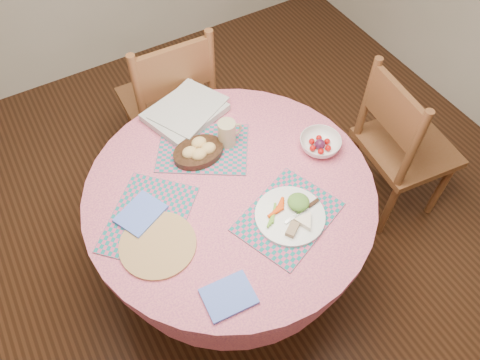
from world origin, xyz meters
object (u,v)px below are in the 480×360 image
object	(u,v)px
chair_back	(171,101)
bread_bowl	(198,151)
wicker_trivet	(158,245)
chair_right	(400,145)
dinner_plate	(292,215)
dining_table	(231,214)
latte_mug	(227,133)
fruit_bowl	(320,144)

from	to	relation	value
chair_back	bread_bowl	xyz separation A→B (m)	(-0.11, -0.60, 0.25)
bread_bowl	wicker_trivet	bearing A→B (deg)	-136.84
wicker_trivet	chair_right	bearing A→B (deg)	2.00
dinner_plate	chair_back	bearing A→B (deg)	93.42
dining_table	wicker_trivet	xyz separation A→B (m)	(-0.37, -0.10, 0.20)
latte_mug	fruit_bowl	distance (m)	0.42
dining_table	chair_back	bearing A→B (deg)	84.27
wicker_trivet	fruit_bowl	world-z (taller)	fruit_bowl
dining_table	chair_back	world-z (taller)	chair_back
dinner_plate	fruit_bowl	distance (m)	0.40
dining_table	wicker_trivet	world-z (taller)	wicker_trivet
dinner_plate	chair_right	bearing A→B (deg)	13.50
chair_back	wicker_trivet	world-z (taller)	chair_back
dining_table	chair_right	distance (m)	0.99
chair_right	chair_back	bearing A→B (deg)	52.47
wicker_trivet	dinner_plate	xyz separation A→B (m)	(0.52, -0.16, 0.02)
dining_table	chair_right	xyz separation A→B (m)	(0.99, -0.05, -0.04)
dinner_plate	fruit_bowl	xyz separation A→B (m)	(0.31, 0.25, 0.01)
dining_table	bread_bowl	world-z (taller)	bread_bowl
chair_back	wicker_trivet	bearing A→B (deg)	65.67
fruit_bowl	chair_right	bearing A→B (deg)	-4.63
dinner_plate	fruit_bowl	size ratio (longest dim) A/B	1.38
dining_table	chair_right	bearing A→B (deg)	-2.75
wicker_trivet	dinner_plate	distance (m)	0.54
chair_right	latte_mug	bearing A→B (deg)	78.77
chair_right	chair_back	size ratio (longest dim) A/B	0.96
chair_right	dinner_plate	bearing A→B (deg)	109.81
wicker_trivet	bread_bowl	xyz separation A→B (m)	(0.34, 0.32, 0.03)
dinner_plate	bread_bowl	size ratio (longest dim) A/B	1.23
wicker_trivet	bread_bowl	distance (m)	0.47
chair_right	bread_bowl	size ratio (longest dim) A/B	4.26
dining_table	fruit_bowl	xyz separation A→B (m)	(0.46, -0.00, 0.22)
dining_table	fruit_bowl	distance (m)	0.51
dining_table	fruit_bowl	bearing A→B (deg)	-0.58
chair_right	fruit_bowl	distance (m)	0.60
chair_back	bread_bowl	world-z (taller)	chair_back
bread_bowl	latte_mug	xyz separation A→B (m)	(0.15, 0.00, 0.03)
dining_table	latte_mug	bearing A→B (deg)	62.65
chair_right	dinner_plate	world-z (taller)	chair_right
dinner_plate	fruit_bowl	bearing A→B (deg)	38.02
dining_table	dinner_plate	bearing A→B (deg)	-59.59
dining_table	dinner_plate	xyz separation A→B (m)	(0.15, -0.25, 0.22)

